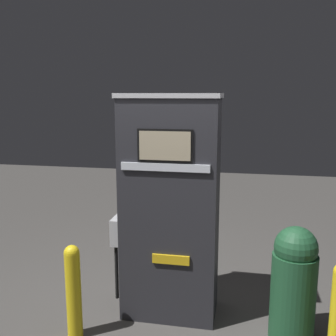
% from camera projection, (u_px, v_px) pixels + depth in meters
% --- Properties ---
extents(ground_plane, '(14.00, 14.00, 0.00)m').
position_uv_depth(ground_plane, '(165.00, 325.00, 3.51)').
color(ground_plane, '#423F3D').
extents(gas_pump, '(0.96, 0.54, 2.04)m').
position_uv_depth(gas_pump, '(170.00, 207.00, 3.56)').
color(gas_pump, '#28282D').
rests_on(gas_pump, ground_plane).
extents(safety_bollard, '(0.13, 0.13, 0.82)m').
position_uv_depth(safety_bollard, '(73.00, 289.00, 3.28)').
color(safety_bollard, yellow).
rests_on(safety_bollard, ground_plane).
extents(trash_bin, '(0.37, 0.37, 0.98)m').
position_uv_depth(trash_bin, '(294.00, 282.00, 3.25)').
color(trash_bin, '#1E4C2D').
rests_on(trash_bin, ground_plane).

